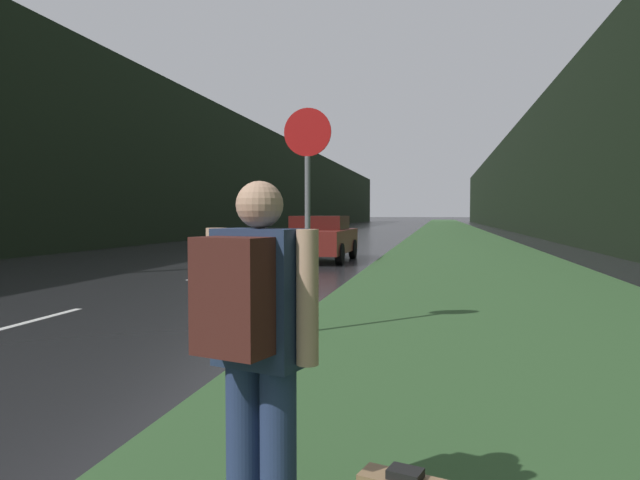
# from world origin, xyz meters

# --- Properties ---
(grass_verge) EXTENTS (6.00, 240.00, 0.02)m
(grass_verge) POSITION_xyz_m (6.62, 40.00, 0.01)
(grass_verge) COLOR #33562D
(grass_verge) RESTS_ON ground_plane
(lane_stripe_b) EXTENTS (0.12, 3.00, 0.01)m
(lane_stripe_b) POSITION_xyz_m (0.00, 7.79, 0.00)
(lane_stripe_b) COLOR silver
(lane_stripe_b) RESTS_ON ground_plane
(lane_stripe_c) EXTENTS (0.12, 3.00, 0.01)m
(lane_stripe_c) POSITION_xyz_m (0.00, 14.79, 0.00)
(lane_stripe_c) COLOR silver
(lane_stripe_c) RESTS_ON ground_plane
(lane_stripe_d) EXTENTS (0.12, 3.00, 0.01)m
(lane_stripe_d) POSITION_xyz_m (0.00, 21.79, 0.00)
(lane_stripe_d) COLOR silver
(lane_stripe_d) RESTS_ON ground_plane
(lane_stripe_e) EXTENTS (0.12, 3.00, 0.01)m
(lane_stripe_e) POSITION_xyz_m (0.00, 28.79, 0.00)
(lane_stripe_e) COLOR silver
(lane_stripe_e) RESTS_ON ground_plane
(lane_stripe_f) EXTENTS (0.12, 3.00, 0.01)m
(lane_stripe_f) POSITION_xyz_m (0.00, 35.79, 0.00)
(lane_stripe_f) COLOR silver
(lane_stripe_f) RESTS_ON ground_plane
(treeline_far_side) EXTENTS (2.00, 140.00, 8.74)m
(treeline_far_side) POSITION_xyz_m (-9.62, 50.00, 4.37)
(treeline_far_side) COLOR black
(treeline_far_side) RESTS_ON ground_plane
(treeline_near_side) EXTENTS (2.00, 140.00, 8.80)m
(treeline_near_side) POSITION_xyz_m (12.62, 50.00, 4.40)
(treeline_near_side) COLOR black
(treeline_near_side) RESTS_ON ground_plane
(stop_sign) EXTENTS (0.60, 0.07, 2.82)m
(stop_sign) POSITION_xyz_m (3.98, 8.22, 1.67)
(stop_sign) COLOR slate
(stop_sign) RESTS_ON ground_plane
(hitchhiker_with_backpack) EXTENTS (0.55, 0.48, 1.65)m
(hitchhiker_with_backpack) POSITION_xyz_m (4.82, 3.61, 0.95)
(hitchhiker_with_backpack) COLOR navy
(hitchhiker_with_backpack) RESTS_ON ground_plane
(car_passing_near) EXTENTS (2.02, 4.18, 1.45)m
(car_passing_near) POSITION_xyz_m (1.81, 19.21, 0.74)
(car_passing_near) COLOR maroon
(car_passing_near) RESTS_ON ground_plane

